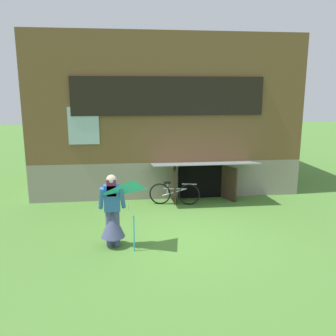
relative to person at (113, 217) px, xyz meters
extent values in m
plane|color=#4C7F33|center=(1.63, 0.38, -0.68)|extent=(60.00, 60.00, 0.00)
cube|color=gray|center=(1.63, 6.05, -0.10)|extent=(8.56, 5.33, 1.17)
cube|color=brown|center=(1.63, 6.05, 2.44)|extent=(8.56, 5.33, 3.90)
cube|color=black|center=(1.63, 3.34, 2.52)|extent=(5.77, 0.08, 1.14)
cube|color=#9EB7C6|center=(1.63, 3.36, 2.52)|extent=(5.61, 0.04, 1.02)
cube|color=#9EB7C6|center=(-0.91, 3.35, 1.66)|extent=(0.90, 0.06, 1.10)
cube|color=black|center=(2.63, 3.37, -0.16)|extent=(1.40, 0.03, 1.05)
cube|color=#3D2B1E|center=(1.78, 3.08, -0.16)|extent=(0.15, 0.70, 1.05)
cube|color=#3D2B1E|center=(3.48, 3.08, -0.16)|extent=(0.36, 0.66, 1.05)
cube|color=gray|center=(2.63, 2.83, 0.54)|extent=(3.13, 1.09, 0.18)
cylinder|color=#474C75|center=(-0.08, 0.00, -0.27)|extent=(0.14, 0.14, 0.82)
cylinder|color=#474C75|center=(0.08, 0.00, -0.27)|extent=(0.14, 0.14, 0.82)
cone|color=#474C75|center=(0.00, 0.00, -0.15)|extent=(0.52, 0.52, 0.61)
cube|color=#3366B7|center=(0.00, 0.00, 0.43)|extent=(0.34, 0.20, 0.58)
cylinder|color=#3366B7|center=(-0.22, -0.10, 0.46)|extent=(0.17, 0.33, 0.54)
cylinder|color=#3366B7|center=(0.22, -0.10, 0.46)|extent=(0.17, 0.33, 0.54)
cube|color=maroon|center=(0.00, -0.06, 0.67)|extent=(0.20, 0.08, 0.36)
sphere|color=#D8AD8E|center=(0.00, 0.00, 0.83)|extent=(0.22, 0.22, 0.22)
pyramid|color=#2DB2CC|center=(0.45, -0.53, 0.58)|extent=(0.98, 0.87, 0.47)
cylinder|color=beige|center=(0.35, -0.25, 0.32)|extent=(0.01, 0.58, 0.40)
cylinder|color=#2DB2CC|center=(0.45, -0.30, -0.29)|extent=(0.03, 0.03, 0.79)
torus|color=black|center=(2.16, 2.69, -0.36)|extent=(0.65, 0.17, 0.65)
torus|color=black|center=(1.30, 2.85, -0.36)|extent=(0.65, 0.17, 0.65)
cylinder|color=#ADAFB5|center=(1.73, 2.77, -0.19)|extent=(0.65, 0.16, 0.04)
cylinder|color=#ADAFB5|center=(1.73, 2.77, -0.30)|extent=(0.71, 0.17, 0.26)
cylinder|color=#ADAFB5|center=(1.52, 2.81, -0.19)|extent=(0.04, 0.04, 0.36)
cube|color=black|center=(1.52, 2.81, -0.01)|extent=(0.20, 0.08, 0.05)
cylinder|color=#ADAFB5|center=(2.16, 2.69, -0.04)|extent=(0.44, 0.11, 0.03)
camera|label=1|loc=(0.35, -7.41, 2.67)|focal=38.12mm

